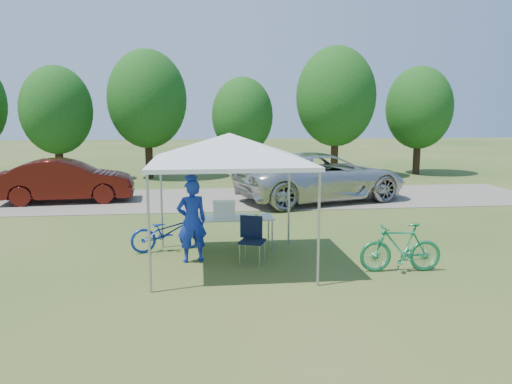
{
  "coord_description": "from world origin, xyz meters",
  "views": [
    {
      "loc": [
        -0.62,
        -10.05,
        3.13
      ],
      "look_at": [
        0.77,
        2.0,
        1.2
      ],
      "focal_mm": 35.0,
      "sensor_mm": 36.0,
      "label": 1
    }
  ],
  "objects_px": {
    "bike_green": "(401,248)",
    "folding_table": "(234,219)",
    "cooler": "(224,209)",
    "sedan": "(67,181)",
    "folding_chair": "(252,235)",
    "cyclist": "(192,221)",
    "minivan": "(321,177)",
    "bike_blue": "(168,232)"
  },
  "relations": [
    {
      "from": "bike_green",
      "to": "minivan",
      "type": "height_order",
      "value": "minivan"
    },
    {
      "from": "bike_blue",
      "to": "folding_chair",
      "type": "bearing_deg",
      "value": -134.98
    },
    {
      "from": "bike_blue",
      "to": "sedan",
      "type": "distance_m",
      "value": 7.8
    },
    {
      "from": "cooler",
      "to": "folding_chair",
      "type": "bearing_deg",
      "value": -64.03
    },
    {
      "from": "folding_chair",
      "to": "sedan",
      "type": "xyz_separation_m",
      "value": [
        -5.73,
        7.77,
        0.21
      ]
    },
    {
      "from": "cooler",
      "to": "bike_blue",
      "type": "xyz_separation_m",
      "value": [
        -1.3,
        -0.08,
        -0.48
      ]
    },
    {
      "from": "sedan",
      "to": "folding_table",
      "type": "bearing_deg",
      "value": -145.77
    },
    {
      "from": "folding_chair",
      "to": "cyclist",
      "type": "height_order",
      "value": "cyclist"
    },
    {
      "from": "bike_blue",
      "to": "folding_table",
      "type": "bearing_deg",
      "value": -103.06
    },
    {
      "from": "cyclist",
      "to": "sedan",
      "type": "bearing_deg",
      "value": -75.56
    },
    {
      "from": "sedan",
      "to": "minivan",
      "type": "bearing_deg",
      "value": -99.8
    },
    {
      "from": "folding_table",
      "to": "bike_blue",
      "type": "height_order",
      "value": "bike_blue"
    },
    {
      "from": "bike_blue",
      "to": "cyclist",
      "type": "bearing_deg",
      "value": -163.92
    },
    {
      "from": "cyclist",
      "to": "cooler",
      "type": "bearing_deg",
      "value": -142.14
    },
    {
      "from": "bike_blue",
      "to": "sedan",
      "type": "xyz_separation_m",
      "value": [
        -3.9,
        6.75,
        0.33
      ]
    },
    {
      "from": "folding_table",
      "to": "cooler",
      "type": "xyz_separation_m",
      "value": [
        -0.24,
        0.0,
        0.23
      ]
    },
    {
      "from": "folding_table",
      "to": "folding_chair",
      "type": "bearing_deg",
      "value": -74.98
    },
    {
      "from": "bike_green",
      "to": "minivan",
      "type": "xyz_separation_m",
      "value": [
        0.39,
        8.06,
        0.39
      ]
    },
    {
      "from": "bike_blue",
      "to": "sedan",
      "type": "relative_size",
      "value": 0.37
    },
    {
      "from": "cooler",
      "to": "bike_green",
      "type": "distance_m",
      "value": 4.03
    },
    {
      "from": "folding_chair",
      "to": "cyclist",
      "type": "bearing_deg",
      "value": -162.64
    },
    {
      "from": "cyclist",
      "to": "bike_blue",
      "type": "bearing_deg",
      "value": -73.69
    },
    {
      "from": "cooler",
      "to": "bike_green",
      "type": "xyz_separation_m",
      "value": [
        3.39,
        -2.15,
        -0.44
      ]
    },
    {
      "from": "folding_chair",
      "to": "sedan",
      "type": "height_order",
      "value": "sedan"
    },
    {
      "from": "folding_table",
      "to": "bike_blue",
      "type": "distance_m",
      "value": 1.56
    },
    {
      "from": "cooler",
      "to": "sedan",
      "type": "relative_size",
      "value": 0.11
    },
    {
      "from": "cyclist",
      "to": "bike_green",
      "type": "height_order",
      "value": "cyclist"
    },
    {
      "from": "cyclist",
      "to": "minivan",
      "type": "bearing_deg",
      "value": -138.91
    },
    {
      "from": "cyclist",
      "to": "minivan",
      "type": "relative_size",
      "value": 0.28
    },
    {
      "from": "folding_table",
      "to": "sedan",
      "type": "xyz_separation_m",
      "value": [
        -5.43,
        6.67,
        0.08
      ]
    },
    {
      "from": "folding_chair",
      "to": "bike_green",
      "type": "bearing_deg",
      "value": 1.71
    },
    {
      "from": "folding_table",
      "to": "sedan",
      "type": "relative_size",
      "value": 0.39
    },
    {
      "from": "folding_chair",
      "to": "cyclist",
      "type": "distance_m",
      "value": 1.3
    },
    {
      "from": "cyclist",
      "to": "sedan",
      "type": "distance_m",
      "value": 8.87
    },
    {
      "from": "cooler",
      "to": "cyclist",
      "type": "bearing_deg",
      "value": -126.34
    },
    {
      "from": "bike_green",
      "to": "folding_table",
      "type": "bearing_deg",
      "value": -120.45
    },
    {
      "from": "cooler",
      "to": "bike_green",
      "type": "bearing_deg",
      "value": -32.42
    },
    {
      "from": "folding_table",
      "to": "cooler",
      "type": "relative_size",
      "value": 3.49
    },
    {
      "from": "folding_table",
      "to": "folding_chair",
      "type": "relative_size",
      "value": 1.87
    },
    {
      "from": "bike_green",
      "to": "sedan",
      "type": "xyz_separation_m",
      "value": [
        -8.58,
        8.82,
        0.28
      ]
    },
    {
      "from": "folding_chair",
      "to": "sedan",
      "type": "bearing_deg",
      "value": 148.45
    },
    {
      "from": "cooler",
      "to": "cyclist",
      "type": "height_order",
      "value": "cyclist"
    }
  ]
}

